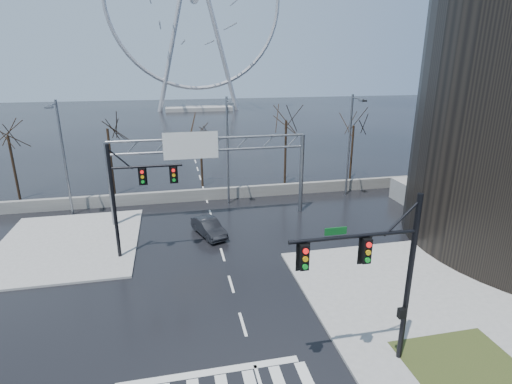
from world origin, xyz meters
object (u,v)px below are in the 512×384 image
object	(u,v)px
signal_mast_far	(130,191)
sign_gantry	(205,160)
ferris_wheel	(194,7)
signal_mast_near	(382,268)
car	(209,227)

from	to	relation	value
signal_mast_far	sign_gantry	bearing A→B (deg)	47.53
ferris_wheel	signal_mast_near	bearing A→B (deg)	-89.92
signal_mast_near	car	distance (m)	17.09
ferris_wheel	car	world-z (taller)	ferris_wheel
sign_gantry	ferris_wheel	bearing A→B (deg)	86.16
car	signal_mast_near	bearing A→B (deg)	-89.11
sign_gantry	ferris_wheel	size ratio (longest dim) A/B	0.32
signal_mast_far	ferris_wheel	xyz separation A→B (m)	(10.87, 86.04, 21.30)
signal_mast_far	car	bearing A→B (deg)	25.68
sign_gantry	signal_mast_near	bearing A→B (deg)	-73.81
signal_mast_near	ferris_wheel	world-z (taller)	ferris_wheel
signal_mast_far	ferris_wheel	bearing A→B (deg)	82.80
signal_mast_near	signal_mast_far	bearing A→B (deg)	130.26
signal_mast_near	ferris_wheel	xyz separation A→B (m)	(-0.14, 99.04, 21.26)
sign_gantry	car	size ratio (longest dim) A/B	4.05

